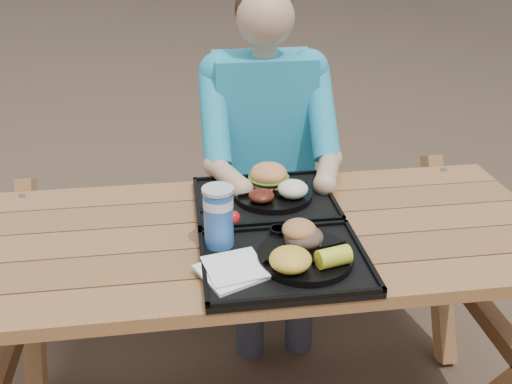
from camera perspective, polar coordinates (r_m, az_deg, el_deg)
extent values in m
cube|color=black|center=(1.55, 2.89, -7.16)|extent=(0.45, 0.35, 0.02)
cube|color=black|center=(1.87, 0.84, -0.93)|extent=(0.45, 0.35, 0.02)
cylinder|color=black|center=(1.55, 4.95, -6.47)|extent=(0.26, 0.26, 0.02)
cylinder|color=black|center=(1.87, 1.70, -0.19)|extent=(0.26, 0.26, 0.02)
cube|color=white|center=(1.49, -2.50, -7.86)|extent=(0.20, 0.20, 0.02)
cylinder|color=#164EA6|center=(1.58, -3.75, -2.64)|extent=(0.08, 0.08, 0.17)
cylinder|color=black|center=(1.64, 2.26, -4.08)|extent=(0.05, 0.05, 0.03)
cylinder|color=yellow|center=(1.65, 4.45, -4.01)|extent=(0.04, 0.04, 0.03)
ellipsoid|color=yellow|center=(1.47, 3.46, -6.75)|extent=(0.11, 0.11, 0.06)
cube|color=black|center=(1.85, -4.22, -0.74)|extent=(0.03, 0.15, 0.01)
ellipsoid|color=#531B10|center=(1.79, 0.55, -0.38)|extent=(0.08, 0.08, 0.04)
ellipsoid|color=white|center=(1.82, 3.71, 0.31)|extent=(0.10, 0.10, 0.05)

